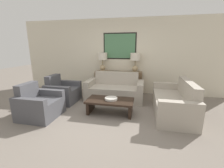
{
  "coord_description": "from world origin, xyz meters",
  "views": [
    {
      "loc": [
        0.89,
        -3.02,
        1.67
      ],
      "look_at": [
        0.03,
        1.0,
        0.65
      ],
      "focal_mm": 24.0,
      "sensor_mm": 36.0,
      "label": 1
    }
  ],
  "objects": [
    {
      "name": "coffee_table",
      "position": [
        0.09,
        0.47,
        0.28
      ],
      "size": [
        1.18,
        0.62,
        0.37
      ],
      "color": "black",
      "rests_on": "ground_plane"
    },
    {
      "name": "armchair_near_back_wall",
      "position": [
        -1.55,
        1.01,
        0.29
      ],
      "size": [
        0.83,
        0.88,
        0.83
      ],
      "color": "#4C4C51",
      "rests_on": "ground_plane"
    },
    {
      "name": "armchair_near_camera",
      "position": [
        -1.55,
        -0.06,
        0.29
      ],
      "size": [
        0.83,
        0.88,
        0.83
      ],
      "color": "#4C4C51",
      "rests_on": "ground_plane"
    },
    {
      "name": "couch_by_back_wall",
      "position": [
        0.0,
        1.57,
        0.3
      ],
      "size": [
        1.81,
        0.86,
        0.86
      ],
      "color": "#ADA393",
      "rests_on": "ground_plane"
    },
    {
      "name": "couch_by_side",
      "position": [
        1.68,
        0.79,
        0.3
      ],
      "size": [
        0.86,
        1.81,
        0.86
      ],
      "color": "#ADA393",
      "rests_on": "ground_plane"
    },
    {
      "name": "table_lamp_left",
      "position": [
        -0.58,
        2.21,
        1.25
      ],
      "size": [
        0.35,
        0.35,
        0.66
      ],
      "color": "tan",
      "rests_on": "console_table"
    },
    {
      "name": "console_table",
      "position": [
        0.0,
        2.21,
        0.41
      ],
      "size": [
        1.67,
        0.38,
        0.82
      ],
      "color": "brown",
      "rests_on": "ground_plane"
    },
    {
      "name": "ground_plane",
      "position": [
        0.0,
        0.0,
        0.0
      ],
      "size": [
        20.0,
        20.0,
        0.0
      ],
      "primitive_type": "plane",
      "color": "slate"
    },
    {
      "name": "decorative_bowl",
      "position": [
        0.11,
        0.48,
        0.4
      ],
      "size": [
        0.32,
        0.32,
        0.05
      ],
      "color": "beige",
      "rests_on": "coffee_table"
    },
    {
      "name": "table_lamp_right",
      "position": [
        0.58,
        2.21,
        1.25
      ],
      "size": [
        0.35,
        0.35,
        0.66
      ],
      "color": "tan",
      "rests_on": "console_table"
    },
    {
      "name": "back_wall",
      "position": [
        0.0,
        2.48,
        1.33
      ],
      "size": [
        7.53,
        0.12,
        2.65
      ],
      "color": "beige",
      "rests_on": "ground_plane"
    }
  ]
}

